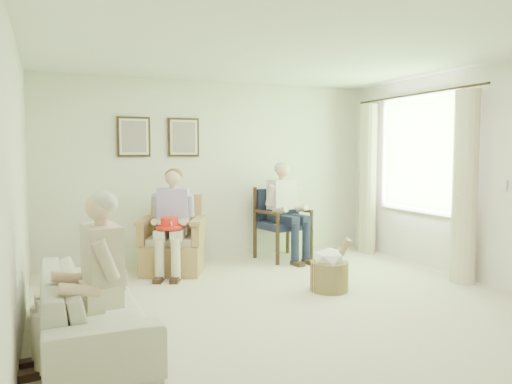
# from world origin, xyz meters

# --- Properties ---
(floor) EXTENTS (5.50, 5.50, 0.00)m
(floor) POSITION_xyz_m (0.00, 0.00, 0.00)
(floor) COLOR beige
(floor) RESTS_ON ground
(back_wall) EXTENTS (5.00, 0.04, 2.60)m
(back_wall) POSITION_xyz_m (0.00, 2.75, 1.30)
(back_wall) COLOR silver
(back_wall) RESTS_ON ground
(left_wall) EXTENTS (0.04, 5.50, 2.60)m
(left_wall) POSITION_xyz_m (-2.50, 0.00, 1.30)
(left_wall) COLOR silver
(left_wall) RESTS_ON ground
(right_wall) EXTENTS (0.04, 5.50, 2.60)m
(right_wall) POSITION_xyz_m (2.50, 0.00, 1.30)
(right_wall) COLOR silver
(right_wall) RESTS_ON ground
(ceiling) EXTENTS (5.00, 5.50, 0.02)m
(ceiling) POSITION_xyz_m (0.00, 0.00, 2.60)
(ceiling) COLOR white
(ceiling) RESTS_ON back_wall
(window) EXTENTS (0.13, 2.50, 1.63)m
(window) POSITION_xyz_m (2.46, 1.20, 1.58)
(window) COLOR #2D6B23
(window) RESTS_ON right_wall
(curtain_left) EXTENTS (0.34, 0.34, 2.30)m
(curtain_left) POSITION_xyz_m (2.33, 0.22, 1.15)
(curtain_left) COLOR beige
(curtain_left) RESTS_ON ground
(curtain_right) EXTENTS (0.34, 0.34, 2.30)m
(curtain_right) POSITION_xyz_m (2.33, 2.18, 1.15)
(curtain_right) COLOR beige
(curtain_right) RESTS_ON ground
(framed_print_left) EXTENTS (0.45, 0.05, 0.55)m
(framed_print_left) POSITION_xyz_m (-1.15, 2.71, 1.78)
(framed_print_left) COLOR #382114
(framed_print_left) RESTS_ON back_wall
(framed_print_right) EXTENTS (0.45, 0.05, 0.55)m
(framed_print_right) POSITION_xyz_m (-0.45, 2.71, 1.78)
(framed_print_right) COLOR #382114
(framed_print_right) RESTS_ON back_wall
(wicker_armchair) EXTENTS (0.78, 0.77, 1.00)m
(wicker_armchair) POSITION_xyz_m (-0.78, 2.10, 0.32)
(wicker_armchair) COLOR tan
(wicker_armchair) RESTS_ON ground
(wood_armchair) EXTENTS (0.67, 0.62, 1.02)m
(wood_armchair) POSITION_xyz_m (0.91, 2.34, 0.56)
(wood_armchair) COLOR black
(wood_armchair) RESTS_ON ground
(sofa) EXTENTS (2.02, 0.79, 0.59)m
(sofa) POSITION_xyz_m (-1.95, -0.02, 0.29)
(sofa) COLOR beige
(sofa) RESTS_ON ground
(person_wicker) EXTENTS (0.40, 0.63, 1.33)m
(person_wicker) POSITION_xyz_m (-0.78, 1.97, 0.77)
(person_wicker) COLOR beige
(person_wicker) RESTS_ON ground
(person_dark) EXTENTS (0.40, 0.63, 1.39)m
(person_dark) POSITION_xyz_m (0.91, 2.17, 0.83)
(person_dark) COLOR #181C34
(person_dark) RESTS_ON ground
(person_sofa) EXTENTS (0.42, 0.62, 1.25)m
(person_sofa) POSITION_xyz_m (-1.95, -0.49, 0.71)
(person_sofa) COLOR beige
(person_sofa) RESTS_ON ground
(red_hat) EXTENTS (0.33, 0.33, 0.14)m
(red_hat) POSITION_xyz_m (-0.89, 1.78, 0.68)
(red_hat) COLOR red
(red_hat) RESTS_ON person_wicker
(hatbox) EXTENTS (0.45, 0.45, 0.63)m
(hatbox) POSITION_xyz_m (0.65, 0.51, 0.25)
(hatbox) COLOR #9E8C56
(hatbox) RESTS_ON ground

